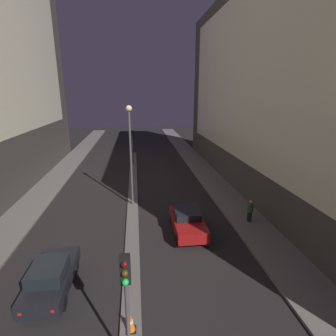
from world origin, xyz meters
The scene contains 9 objects.
building_right centered at (12.48, 18.30, 9.18)m, with size 6.01×36.61×18.34m.
median_strip centered at (0.00, 17.89, 0.05)m, with size 0.84×33.79×0.11m.
traffic_light_near centered at (0.00, 2.48, 3.21)m, with size 0.32×0.42×4.21m.
traffic_light_mid centered at (0.00, 28.35, 3.21)m, with size 0.32×0.42×4.21m.
street_lamp centered at (0.00, 15.73, 5.15)m, with size 0.46×0.46×7.82m.
traffic_cone_far centered at (0.01, 3.88, 0.47)m, with size 0.39×0.39×0.72m.
car_left_lane centered at (-3.59, 6.51, 0.78)m, with size 1.72×4.04×1.55m.
car_right_lane centered at (3.59, 11.03, 0.75)m, with size 1.89×4.15×1.46m.
pedestrian_on_right_sidewalk centered at (8.12, 11.69, 0.95)m, with size 0.41×0.41×1.55m.
Camera 1 is at (0.45, -4.09, 8.82)m, focal length 28.00 mm.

